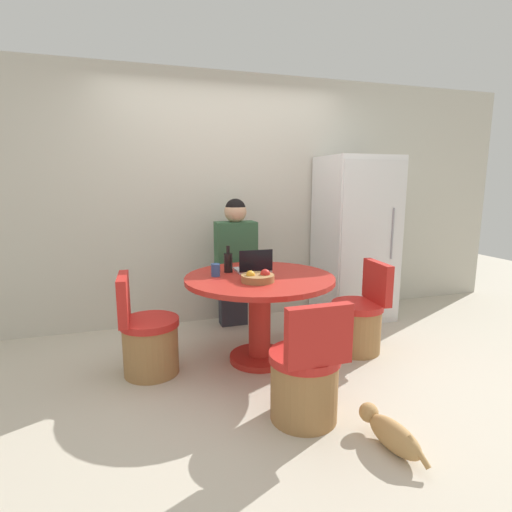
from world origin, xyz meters
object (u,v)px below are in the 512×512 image
fruit_bowl (258,278)px  cat (390,433)px  refrigerator (355,239)px  bottle (228,262)px  dining_table (260,299)px  laptop (253,267)px  chair_left_side (148,341)px  chair_near_camera (306,380)px  person_seated (235,257)px  chair_right_side (359,322)px

fruit_bowl → cat: fruit_bowl is taller
refrigerator → bottle: (-1.56, -0.57, -0.06)m
dining_table → cat: 1.42m
fruit_bowl → bottle: (-0.14, 0.39, 0.06)m
laptop → chair_left_side: bearing=8.8°
cat → laptop: bearing=5.0°
cat → chair_near_camera: bearing=32.9°
refrigerator → fruit_bowl: size_ratio=6.83×
fruit_bowl → laptop: bearing=78.5°
refrigerator → chair_near_camera: size_ratio=2.19×
cat → person_seated: bearing=0.9°
refrigerator → chair_right_side: refrigerator is taller
bottle → chair_left_side: bearing=-165.5°
fruit_bowl → cat: bearing=-69.2°
bottle → refrigerator: bearing=19.9°
cat → refrigerator: bearing=-34.0°
refrigerator → chair_near_camera: 2.25m
chair_left_side → laptop: laptop is taller
person_seated → laptop: bearing=89.7°
chair_left_side → person_seated: size_ratio=0.60×
person_seated → fruit_bowl: bearing=85.7°
chair_left_side → laptop: 1.05m
refrigerator → dining_table: (-1.36, -0.79, -0.34)m
cat → chair_right_side: bearing=-32.4°
laptop → bottle: 0.22m
chair_left_side → bottle: 0.91m
dining_table → laptop: bearing=89.4°
person_seated → cat: person_seated is taller
dining_table → chair_right_side: size_ratio=1.53×
fruit_bowl → chair_right_side: bearing=5.8°
chair_right_side → bottle: 1.28m
refrigerator → chair_right_side: bearing=-117.7°
person_seated → chair_near_camera: bearing=90.1°
chair_right_side → bottle: size_ratio=3.52×
chair_left_side → fruit_bowl: 0.99m
person_seated → fruit_bowl: (-0.08, -1.00, 0.03)m
refrigerator → cat: size_ratio=3.42×
chair_right_side → chair_left_side: same height
chair_near_camera → chair_right_side: (0.89, 0.83, 0.00)m
cat → bottle: bearing=11.9°
dining_table → chair_left_side: 0.95m
chair_near_camera → chair_right_side: 1.22m
chair_left_side → laptop: bearing=-78.6°
chair_left_side → person_seated: person_seated is taller
chair_left_side → person_seated: bearing=-46.4°
chair_left_side → bottle: bottle is taller
refrigerator → cat: refrigerator is taller
chair_left_side → person_seated: 1.29m
laptop → person_seated: bearing=-90.3°
dining_table → chair_near_camera: bearing=-89.4°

